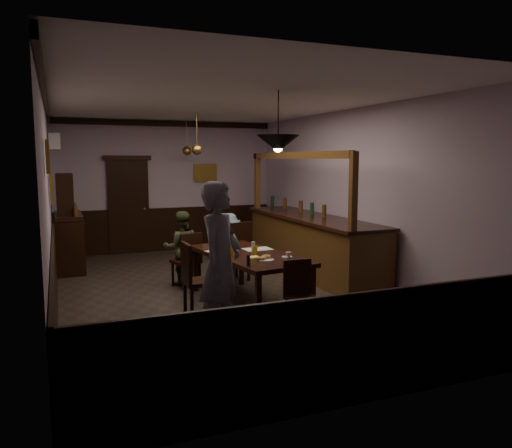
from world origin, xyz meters
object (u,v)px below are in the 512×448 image
coffee_cup (288,255)px  dining_table (248,258)px  person_standing (221,263)px  person_seated_right (229,246)px  chair_far_right (237,249)px  chair_far_left (188,258)px  chair_side (195,276)px  person_seated_left (181,248)px  soda_can (255,250)px  chair_near (300,292)px  sideboard (69,232)px  bar_counter (311,243)px  pendant_brass_mid (197,150)px  pendant_iron (278,144)px  pendant_brass_far (187,151)px

coffee_cup → dining_table: bearing=118.1°
person_standing → person_seated_right: bearing=22.7°
person_seated_right → chair_far_right: bearing=104.2°
chair_far_right → coffee_cup: size_ratio=13.14×
chair_far_left → chair_side: 1.55m
person_seated_left → coffee_cup: 2.28m
chair_side → soda_can: bearing=-78.7°
chair_near → sideboard: bearing=120.1°
bar_counter → pendant_brass_mid: 2.76m
dining_table → bar_counter: 2.30m
chair_far_right → pendant_iron: size_ratio=1.33×
person_standing → coffee_cup: size_ratio=23.50×
chair_near → pendant_brass_mid: (-0.28, 3.77, 1.82)m
chair_side → chair_far_left: bearing=-11.6°
chair_side → chair_near: bearing=-133.3°
person_seated_left → coffee_cup: person_seated_left is taller
pendant_brass_mid → chair_side: bearing=-106.3°
chair_far_right → sideboard: sideboard is taller
pendant_brass_far → chair_side: bearing=-103.1°
person_standing → soda_can: bearing=6.8°
chair_far_left → person_seated_left: 0.30m
sideboard → pendant_brass_mid: bearing=-21.9°
person_seated_left → pendant_iron: bearing=115.6°
bar_counter → pendant_brass_mid: size_ratio=4.95×
person_seated_right → bar_counter: 1.58m
sideboard → chair_far_right: bearing=-37.6°
coffee_cup → pendant_iron: 1.57m
chair_near → bar_counter: 3.18m
person_seated_left → person_seated_right: person_seated_left is taller
chair_side → pendant_iron: 2.09m
chair_far_left → chair_far_right: chair_far_right is taller
soda_can → pendant_brass_far: size_ratio=0.15×
bar_counter → chair_far_left: bearing=-174.7°
person_standing → pendant_iron: size_ratio=2.39×
pendant_brass_mid → person_seated_left: bearing=-120.1°
chair_far_left → chair_far_right: 0.90m
chair_far_left → chair_side: bearing=61.2°
bar_counter → pendant_iron: bearing=-127.4°
person_seated_left → person_seated_right: bearing=-165.2°
pendant_brass_far → chair_far_left: bearing=-104.2°
person_seated_right → pendant_brass_mid: pendant_brass_mid is taller
chair_near → person_seated_right: bearing=90.4°
soda_can → pendant_iron: size_ratio=0.15×
person_seated_right → soda_can: (-0.17, -1.71, 0.22)m
person_seated_left → pendant_brass_far: (0.77, 2.57, 1.67)m
bar_counter → pendant_brass_mid: (-1.89, 1.03, 1.73)m
soda_can → pendant_brass_far: 4.41m
dining_table → sideboard: sideboard is taller
bar_counter → pendant_brass_far: bearing=122.9°
person_seated_right → soda_can: 1.73m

